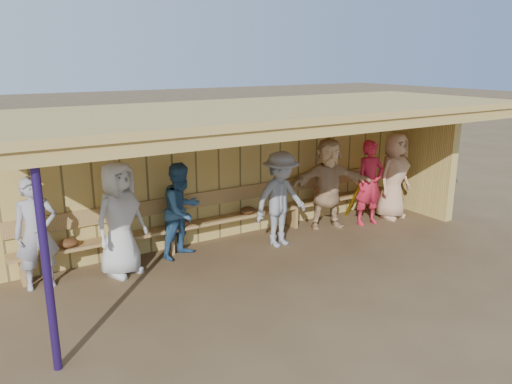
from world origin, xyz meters
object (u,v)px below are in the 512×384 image
at_px(player_a, 36,234).
at_px(player_b, 120,219).
at_px(player_f, 328,183).
at_px(player_c, 182,210).
at_px(player_g, 370,183).
at_px(player_e, 281,199).
at_px(bench, 234,210).
at_px(player_h, 394,176).

distance_m(player_a, player_b, 1.16).
xyz_separation_m(player_b, player_f, (4.08, 0.03, 0.00)).
xyz_separation_m(player_b, player_c, (1.08, 0.17, -0.09)).
xyz_separation_m(player_a, player_f, (5.23, -0.13, 0.07)).
height_order(player_f, player_g, player_f).
relative_size(player_a, player_e, 0.97).
xyz_separation_m(player_g, bench, (-2.68, 0.71, -0.32)).
distance_m(player_c, player_e, 1.72).
bearing_deg(player_e, player_g, -5.25).
distance_m(player_f, player_g, 0.88).
xyz_separation_m(player_b, player_g, (4.91, -0.24, -0.04)).
height_order(player_g, bench, player_g).
bearing_deg(player_c, player_b, 166.46).
bearing_deg(player_c, player_f, -24.93).
distance_m(player_g, bench, 2.79).
bearing_deg(player_h, player_e, 173.16).
bearing_deg(bench, player_g, -14.87).
distance_m(player_c, bench, 1.22).
height_order(player_b, player_c, player_b).
bearing_deg(player_c, player_e, -37.45).
relative_size(player_b, player_c, 1.11).
bearing_deg(player_b, player_h, -25.17).
bearing_deg(bench, player_h, -11.42).
height_order(player_a, player_h, player_h).
relative_size(player_e, bench, 0.22).
distance_m(player_b, player_f, 4.08).
distance_m(player_f, player_h, 1.56).
relative_size(player_c, player_f, 0.90).
bearing_deg(player_f, player_g, 1.49).
distance_m(player_g, player_h, 0.70).
distance_m(player_a, player_c, 2.23).
bearing_deg(player_b, bench, -11.06).
bearing_deg(player_a, player_f, 0.73).
height_order(player_a, player_g, player_g).
distance_m(player_a, player_h, 6.78).
bearing_deg(player_b, player_a, 148.65).
distance_m(player_e, player_h, 2.87).
bearing_deg(player_a, player_b, -6.13).
bearing_deg(bench, player_b, -168.03).
bearing_deg(player_f, player_e, -147.16).
distance_m(player_a, player_g, 6.08).
relative_size(player_b, player_f, 1.00).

